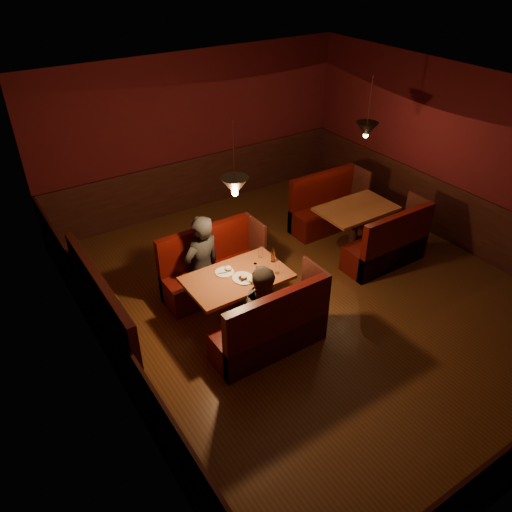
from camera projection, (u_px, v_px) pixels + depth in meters
room at (298, 239)px, 6.79m from camera, size 6.02×7.02×2.92m
main_table at (238, 286)px, 6.71m from camera, size 1.38×0.84×0.96m
main_bench_far at (212, 272)px, 7.39m from camera, size 1.51×0.54×1.03m
main_bench_near at (272, 332)px, 6.30m from camera, size 1.51×0.54×1.03m
second_table at (355, 217)px, 8.36m from camera, size 1.28×0.82×0.72m
second_bench_far at (326, 210)px, 9.02m from camera, size 1.42×0.53×1.01m
second_bench_near at (388, 248)px, 7.95m from camera, size 1.42×0.53×1.01m
diner_a at (201, 249)px, 6.95m from camera, size 0.70×0.53×1.71m
diner_b at (266, 296)px, 6.22m from camera, size 0.75×0.60×1.51m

